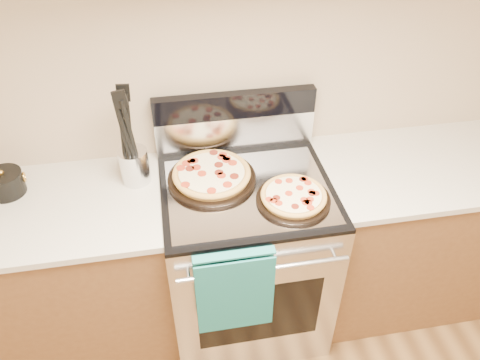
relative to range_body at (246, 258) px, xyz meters
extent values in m
plane|color=#C5A98E|center=(0.00, 0.35, 0.90)|extent=(4.00, 0.00, 4.00)
cube|color=#B7B7BC|center=(0.00, 0.00, 0.00)|extent=(0.76, 0.68, 0.90)
cube|color=black|center=(0.00, -0.34, 0.00)|extent=(0.56, 0.01, 0.40)
cube|color=black|center=(0.00, 0.00, 0.46)|extent=(0.76, 0.68, 0.02)
cube|color=silver|center=(0.00, 0.31, 0.56)|extent=(0.76, 0.06, 0.18)
cube|color=black|center=(0.00, 0.31, 0.71)|extent=(0.76, 0.06, 0.12)
cylinder|color=silver|center=(0.00, -0.38, 0.35)|extent=(0.70, 0.03, 0.03)
cube|color=gray|center=(0.00, -0.03, 0.47)|extent=(0.70, 0.55, 0.01)
cube|color=brown|center=(-0.88, 0.03, -0.01)|extent=(1.00, 0.62, 0.88)
cube|color=#BCB6A8|center=(-0.88, 0.03, 0.45)|extent=(1.02, 0.64, 0.03)
cube|color=brown|center=(0.88, 0.03, -0.01)|extent=(1.00, 0.62, 0.88)
cube|color=#BCB6A8|center=(0.88, 0.03, 0.45)|extent=(1.02, 0.64, 0.03)
cylinder|color=silver|center=(-0.48, 0.15, 0.54)|extent=(0.16, 0.16, 0.16)
cylinder|color=black|center=(-1.04, 0.16, 0.51)|extent=(0.18, 0.18, 0.09)
camera|label=1|loc=(-0.31, -1.56, 1.80)|focal=35.00mm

